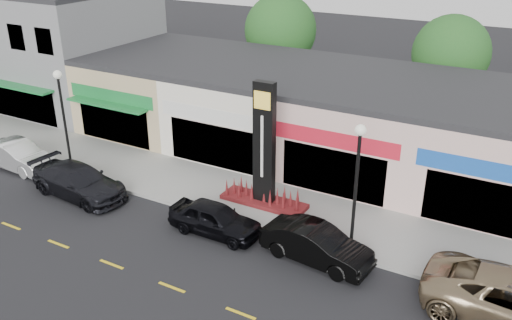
% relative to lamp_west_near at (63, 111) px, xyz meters
% --- Properties ---
extents(ground, '(120.00, 120.00, 0.00)m').
position_rel_lamp_west_near_xyz_m(ground, '(8.00, -2.50, -3.48)').
color(ground, black).
rests_on(ground, ground).
extents(sidewalk, '(52.00, 4.30, 0.15)m').
position_rel_lamp_west_near_xyz_m(sidewalk, '(8.00, 1.85, -3.40)').
color(sidewalk, gray).
rests_on(sidewalk, ground).
extents(curb, '(52.00, 0.20, 0.15)m').
position_rel_lamp_west_near_xyz_m(curb, '(8.00, -0.40, -3.40)').
color(curb, gray).
rests_on(curb, ground).
extents(building_grey_2story, '(12.00, 10.95, 8.30)m').
position_rel_lamp_west_near_xyz_m(building_grey_2story, '(-10.00, 8.98, 0.67)').
color(building_grey_2story, slate).
rests_on(building_grey_2story, ground).
extents(shop_beige, '(7.00, 10.85, 4.80)m').
position_rel_lamp_west_near_xyz_m(shop_beige, '(-0.50, 8.96, -1.08)').
color(shop_beige, tan).
rests_on(shop_beige, ground).
extents(shop_cream, '(7.00, 10.01, 4.80)m').
position_rel_lamp_west_near_xyz_m(shop_cream, '(6.50, 8.97, -1.08)').
color(shop_cream, beige).
rests_on(shop_cream, ground).
extents(shop_pink_w, '(7.00, 10.01, 4.80)m').
position_rel_lamp_west_near_xyz_m(shop_pink_w, '(13.50, 8.97, -1.08)').
color(shop_pink_w, '#CB9C9B').
rests_on(shop_pink_w, ground).
extents(shop_pink_e, '(7.00, 10.01, 4.80)m').
position_rel_lamp_west_near_xyz_m(shop_pink_e, '(20.50, 8.97, -1.08)').
color(shop_pink_e, '#CB9C9B').
rests_on(shop_pink_e, ground).
extents(tree_rear_west, '(5.20, 5.20, 7.83)m').
position_rel_lamp_west_near_xyz_m(tree_rear_west, '(4.00, 17.00, 1.74)').
color(tree_rear_west, '#382619').
rests_on(tree_rear_west, ground).
extents(tree_rear_mid, '(4.80, 4.80, 7.29)m').
position_rel_lamp_west_near_xyz_m(tree_rear_mid, '(16.00, 17.00, 1.41)').
color(tree_rear_mid, '#382619').
rests_on(tree_rear_mid, ground).
extents(lamp_west_near, '(0.44, 0.44, 5.47)m').
position_rel_lamp_west_near_xyz_m(lamp_west_near, '(0.00, 0.00, 0.00)').
color(lamp_west_near, black).
rests_on(lamp_west_near, sidewalk).
extents(lamp_east_near, '(0.44, 0.44, 5.47)m').
position_rel_lamp_west_near_xyz_m(lamp_east_near, '(16.00, 0.00, 0.00)').
color(lamp_east_near, black).
rests_on(lamp_east_near, sidewalk).
extents(pylon_sign, '(4.20, 1.30, 6.00)m').
position_rel_lamp_west_near_xyz_m(pylon_sign, '(11.00, 1.70, -1.20)').
color(pylon_sign, '#500D1D').
rests_on(pylon_sign, sidewalk).
extents(car_white_van, '(1.81, 4.73, 1.54)m').
position_rel_lamp_west_near_xyz_m(car_white_van, '(-2.80, -1.13, -2.71)').
color(car_white_van, white).
rests_on(car_white_van, ground).
extents(car_dark_sedan, '(2.57, 5.52, 1.56)m').
position_rel_lamp_west_near_xyz_m(car_dark_sedan, '(2.53, -1.83, -2.70)').
color(car_dark_sedan, black).
rests_on(car_dark_sedan, ground).
extents(car_black_sedan, '(1.71, 4.21, 1.43)m').
position_rel_lamp_west_near_xyz_m(car_black_sedan, '(10.31, -1.48, -2.76)').
color(car_black_sedan, black).
rests_on(car_black_sedan, ground).
extents(car_black_conv, '(2.09, 4.71, 1.50)m').
position_rel_lamp_west_near_xyz_m(car_black_conv, '(15.00, -1.25, -2.72)').
color(car_black_conv, black).
rests_on(car_black_conv, ground).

